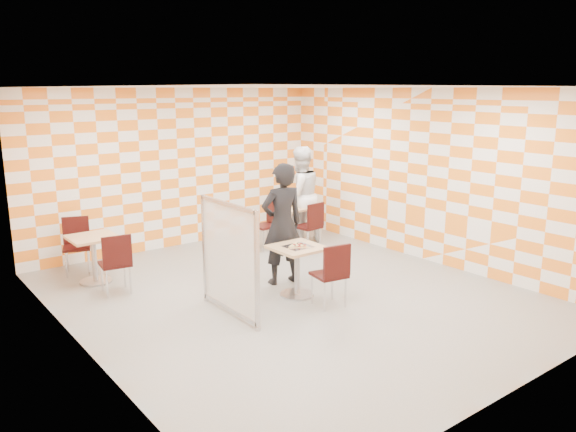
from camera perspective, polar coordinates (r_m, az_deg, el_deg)
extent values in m
plane|color=gray|center=(8.37, 0.30, -8.03)|extent=(7.00, 7.00, 0.00)
plane|color=white|center=(7.83, 0.32, 12.96)|extent=(7.00, 7.00, 0.00)
plane|color=white|center=(10.90, -11.11, 4.76)|extent=(6.00, 0.00, 6.00)
plane|color=white|center=(6.60, -20.71, -0.97)|extent=(0.00, 7.00, 7.00)
plane|color=white|center=(10.06, 13.95, 3.97)|extent=(0.00, 7.00, 7.00)
cube|color=tan|center=(8.13, 0.95, -3.24)|extent=(0.70, 0.70, 0.04)
cylinder|color=#A5A5AA|center=(8.24, 0.94, -5.65)|extent=(0.08, 0.08, 0.70)
cylinder|color=#A5A5AA|center=(8.36, 0.93, -7.96)|extent=(0.50, 0.50, 0.03)
cube|color=tan|center=(10.87, 0.56, 0.86)|extent=(0.70, 0.70, 0.04)
cylinder|color=#A5A5AA|center=(10.95, 0.55, -0.98)|extent=(0.08, 0.08, 0.70)
cylinder|color=#A5A5AA|center=(11.04, 0.55, -2.77)|extent=(0.50, 0.50, 0.03)
cube|color=tan|center=(9.21, -19.24, -2.06)|extent=(0.70, 0.70, 0.04)
cylinder|color=#A5A5AA|center=(9.30, -19.08, -4.21)|extent=(0.08, 0.08, 0.70)
cylinder|color=#A5A5AA|center=(9.41, -18.92, -6.28)|extent=(0.50, 0.50, 0.03)
cube|color=black|center=(7.86, 4.18, -5.99)|extent=(0.48, 0.48, 0.04)
cube|color=black|center=(7.62, 5.01, -4.63)|extent=(0.42, 0.11, 0.45)
cylinder|color=silver|center=(8.16, 4.53, -7.03)|extent=(0.03, 0.03, 0.43)
cylinder|color=silver|center=(7.99, 2.46, -7.43)|extent=(0.03, 0.03, 0.43)
cylinder|color=silver|center=(7.89, 5.86, -7.75)|extent=(0.03, 0.03, 0.43)
cylinder|color=silver|center=(7.72, 3.74, -8.19)|extent=(0.03, 0.03, 0.43)
cube|color=black|center=(10.53, 2.02, -1.10)|extent=(0.47, 0.47, 0.04)
cube|color=black|center=(10.34, 2.83, 0.06)|extent=(0.42, 0.09, 0.45)
cylinder|color=silver|center=(10.82, 1.97, -2.00)|extent=(0.03, 0.03, 0.43)
cylinder|color=silver|center=(10.59, 0.71, -2.33)|extent=(0.03, 0.03, 0.43)
cylinder|color=silver|center=(10.60, 3.31, -2.33)|extent=(0.03, 0.03, 0.43)
cylinder|color=silver|center=(10.36, 2.04, -2.68)|extent=(0.03, 0.03, 0.43)
cube|color=black|center=(10.60, -2.32, -1.02)|extent=(0.43, 0.43, 0.04)
cube|color=black|center=(10.66, -1.47, 0.45)|extent=(0.05, 0.42, 0.45)
cylinder|color=silver|center=(10.69, -3.58, -2.20)|extent=(0.03, 0.03, 0.43)
cylinder|color=silver|center=(10.43, -2.51, -2.58)|extent=(0.03, 0.03, 0.43)
cylinder|color=silver|center=(10.89, -2.12, -1.92)|extent=(0.03, 0.03, 0.43)
cylinder|color=silver|center=(10.62, -1.03, -2.28)|extent=(0.03, 0.03, 0.43)
cube|color=black|center=(8.70, -17.17, -4.67)|extent=(0.47, 0.47, 0.04)
cube|color=black|center=(8.45, -16.98, -3.42)|extent=(0.42, 0.10, 0.45)
cylinder|color=silver|center=(8.97, -16.25, -5.68)|extent=(0.03, 0.03, 0.43)
cylinder|color=silver|center=(8.90, -18.38, -5.96)|extent=(0.03, 0.03, 0.43)
cylinder|color=silver|center=(8.65, -15.71, -6.32)|extent=(0.03, 0.03, 0.43)
cylinder|color=silver|center=(8.59, -17.92, -6.62)|extent=(0.03, 0.03, 0.43)
cube|color=black|center=(9.79, -20.67, -3.01)|extent=(0.54, 0.54, 0.04)
cube|color=black|center=(9.92, -20.74, -1.32)|extent=(0.41, 0.18, 0.45)
cylinder|color=silver|center=(9.70, -21.60, -4.68)|extent=(0.03, 0.03, 0.43)
cylinder|color=silver|center=(9.68, -19.59, -4.55)|extent=(0.03, 0.03, 0.43)
cylinder|color=silver|center=(10.03, -21.50, -4.12)|extent=(0.03, 0.03, 0.43)
cylinder|color=silver|center=(10.01, -19.56, -3.99)|extent=(0.03, 0.03, 0.43)
cube|color=white|center=(7.46, -6.00, -4.24)|extent=(0.02, 1.30, 1.40)
cube|color=#B2B2B7|center=(7.28, -6.13, 1.19)|extent=(0.05, 1.30, 0.05)
cube|color=#B2B2B7|center=(7.70, -5.88, -9.37)|extent=(0.05, 1.30, 0.05)
cube|color=#B2B2B7|center=(6.94, -3.16, -5.50)|extent=(0.05, 0.05, 1.50)
cylinder|color=#B2B2B7|center=(7.22, -3.09, -11.35)|extent=(0.08, 0.08, 0.05)
cube|color=#B2B2B7|center=(8.00, -8.45, -3.13)|extent=(0.05, 0.05, 1.50)
cylinder|color=#B2B2B7|center=(8.25, -8.28, -8.32)|extent=(0.08, 0.08, 0.05)
imported|color=black|center=(8.63, -0.60, -0.82)|extent=(0.76, 0.56, 1.89)
imported|color=white|center=(10.95, 1.20, 2.12)|extent=(1.00, 0.82, 1.90)
cube|color=silver|center=(8.11, 1.04, -3.12)|extent=(0.38, 0.34, 0.01)
cone|color=tan|center=(8.11, 1.04, -3.04)|extent=(0.40, 0.40, 0.02)
cone|color=#F2D88C|center=(8.12, 0.95, -2.90)|extent=(0.33, 0.33, 0.01)
cylinder|color=maroon|center=(7.99, 1.15, -3.10)|extent=(0.04, 0.04, 0.01)
cylinder|color=maroon|center=(8.06, 1.72, -2.95)|extent=(0.04, 0.04, 0.01)
cylinder|color=maroon|center=(8.09, 1.13, -2.90)|extent=(0.04, 0.04, 0.01)
cylinder|color=maroon|center=(8.09, 0.63, -2.89)|extent=(0.04, 0.04, 0.01)
cylinder|color=maroon|center=(8.15, 1.32, -2.79)|extent=(0.04, 0.04, 0.01)
torus|color=black|center=(8.11, 1.45, -2.85)|extent=(0.03, 0.03, 0.01)
torus|color=black|center=(8.04, 1.19, -2.98)|extent=(0.03, 0.03, 0.01)
torus|color=black|center=(8.14, 0.97, -2.78)|extent=(0.03, 0.03, 0.01)
torus|color=black|center=(8.04, 0.74, -2.98)|extent=(0.03, 0.03, 0.01)
cylinder|color=white|center=(10.84, -0.02, 1.37)|extent=(0.06, 0.06, 0.16)
cylinder|color=red|center=(10.82, -0.02, 1.89)|extent=(0.04, 0.04, 0.04)
cylinder|color=black|center=(10.98, 0.90, 1.61)|extent=(0.07, 0.07, 0.20)
cylinder|color=red|center=(10.95, 0.90, 2.20)|extent=(0.03, 0.03, 0.03)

